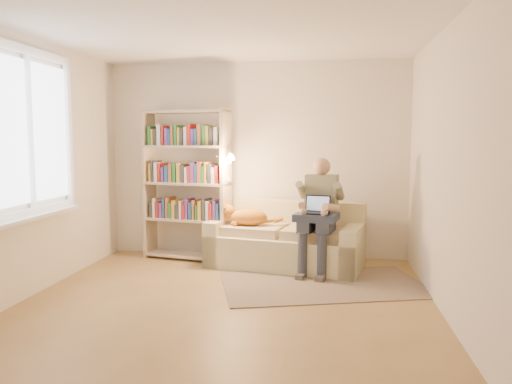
% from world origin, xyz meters
% --- Properties ---
extents(floor, '(4.50, 4.50, 0.00)m').
position_xyz_m(floor, '(0.00, 0.00, 0.00)').
color(floor, olive).
rests_on(floor, ground).
extents(ceiling, '(4.00, 4.50, 0.02)m').
position_xyz_m(ceiling, '(0.00, 0.00, 2.60)').
color(ceiling, white).
rests_on(ceiling, wall_back).
extents(wall_left, '(0.02, 4.50, 2.60)m').
position_xyz_m(wall_left, '(-2.00, 0.00, 1.30)').
color(wall_left, silver).
rests_on(wall_left, floor).
extents(wall_right, '(0.02, 4.50, 2.60)m').
position_xyz_m(wall_right, '(2.00, 0.00, 1.30)').
color(wall_right, silver).
rests_on(wall_right, floor).
extents(wall_back, '(4.00, 0.02, 2.60)m').
position_xyz_m(wall_back, '(0.00, 2.25, 1.30)').
color(wall_back, silver).
rests_on(wall_back, floor).
extents(wall_front, '(4.00, 0.02, 2.60)m').
position_xyz_m(wall_front, '(0.00, -2.25, 1.30)').
color(wall_front, silver).
rests_on(wall_front, floor).
extents(window, '(0.12, 1.52, 1.69)m').
position_xyz_m(window, '(-1.95, 0.20, 1.38)').
color(window, white).
rests_on(window, wall_left).
extents(sofa, '(2.01, 1.21, 0.80)m').
position_xyz_m(sofa, '(0.45, 1.74, 0.29)').
color(sofa, beige).
rests_on(sofa, floor).
extents(person, '(0.48, 0.66, 1.36)m').
position_xyz_m(person, '(0.86, 1.50, 0.76)').
color(person, gray).
rests_on(person, sofa).
extents(cat, '(0.72, 0.34, 0.26)m').
position_xyz_m(cat, '(-0.03, 1.72, 0.62)').
color(cat, orange).
rests_on(cat, sofa).
extents(blanket, '(0.55, 0.48, 0.08)m').
position_xyz_m(blanket, '(0.80, 1.38, 0.68)').
color(blanket, '#273045').
rests_on(blanket, person).
extents(laptop, '(0.33, 0.29, 0.26)m').
position_xyz_m(laptop, '(0.81, 1.39, 0.78)').
color(laptop, black).
rests_on(laptop, blanket).
extents(bookshelf, '(1.29, 0.62, 1.96)m').
position_xyz_m(bookshelf, '(-0.87, 1.90, 1.09)').
color(bookshelf, '#C0AE91').
rests_on(bookshelf, floor).
extents(rug, '(2.44, 1.84, 0.01)m').
position_xyz_m(rug, '(0.93, 0.97, 0.01)').
color(rug, '#7D6E5B').
rests_on(rug, floor).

